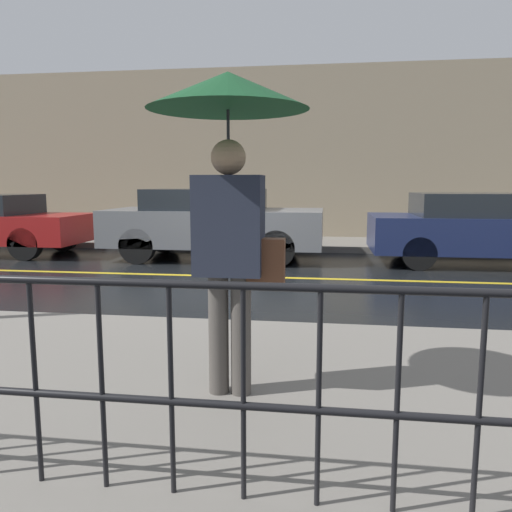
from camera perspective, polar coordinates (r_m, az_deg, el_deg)
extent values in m
plane|color=black|center=(8.41, -3.35, -2.34)|extent=(80.00, 80.00, 0.00)
cube|color=slate|center=(4.01, -17.20, -13.58)|extent=(28.00, 3.16, 0.14)
cube|color=slate|center=(12.54, 0.48, 1.50)|extent=(28.00, 2.18, 0.14)
cube|color=gold|center=(8.40, -3.35, -2.31)|extent=(25.20, 0.12, 0.01)
cube|color=gray|center=(13.71, 1.18, 11.38)|extent=(28.00, 0.30, 4.59)
cylinder|color=black|center=(2.58, -23.90, -13.12)|extent=(0.02, 0.02, 0.97)
cylinder|color=black|center=(2.43, -17.19, -14.10)|extent=(0.02, 0.02, 0.97)
cylinder|color=black|center=(2.32, -9.66, -14.97)|extent=(0.02, 0.02, 0.97)
cylinder|color=black|center=(2.25, -1.45, -15.63)|extent=(0.02, 0.02, 0.97)
cylinder|color=black|center=(2.22, 7.17, -15.99)|extent=(0.02, 0.02, 0.97)
cylinder|color=black|center=(2.24, 15.82, -16.01)|extent=(0.02, 0.02, 0.97)
cylinder|color=black|center=(2.31, 24.13, -15.70)|extent=(0.02, 0.02, 0.97)
cylinder|color=#4C4742|center=(3.37, -4.30, -8.87)|extent=(0.13, 0.13, 0.81)
cylinder|color=#4C4742|center=(3.34, -1.72, -9.00)|extent=(0.13, 0.13, 0.81)
cube|color=#232838|center=(3.22, -3.11, 3.50)|extent=(0.44, 0.26, 0.64)
sphere|color=tan|center=(3.21, -3.17, 11.20)|extent=(0.22, 0.22, 0.22)
cylinder|color=#262628|center=(3.21, -3.16, 9.95)|extent=(0.02, 0.02, 0.72)
cone|color=#144723|center=(3.26, -3.23, 18.35)|extent=(1.02, 1.02, 0.23)
cube|color=brown|center=(3.21, 1.15, -0.65)|extent=(0.24, 0.12, 0.30)
cylinder|color=black|center=(12.42, -21.15, 2.10)|extent=(0.67, 0.22, 0.67)
cylinder|color=black|center=(11.14, -24.89, 1.25)|extent=(0.67, 0.22, 0.67)
cube|color=slate|center=(10.32, -4.69, 3.31)|extent=(4.39, 1.89, 0.73)
cube|color=#1E2328|center=(10.33, -5.69, 6.48)|extent=(2.28, 1.74, 0.41)
cylinder|color=black|center=(10.97, 3.24, 1.98)|extent=(0.70, 0.22, 0.70)
cylinder|color=black|center=(9.31, 2.38, 0.87)|extent=(0.70, 0.22, 0.70)
cylinder|color=black|center=(11.52, -10.37, 2.15)|extent=(0.70, 0.22, 0.70)
cylinder|color=black|center=(9.95, -13.40, 1.13)|extent=(0.70, 0.22, 0.70)
cube|color=#19234C|center=(10.50, 24.38, 2.34)|extent=(4.17, 1.87, 0.68)
cube|color=#1E2328|center=(10.42, 23.68, 5.41)|extent=(2.17, 1.72, 0.43)
cylinder|color=black|center=(11.05, 16.65, 1.45)|extent=(0.61, 0.22, 0.61)
cylinder|color=black|center=(9.43, 18.13, 0.28)|extent=(0.61, 0.22, 0.61)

